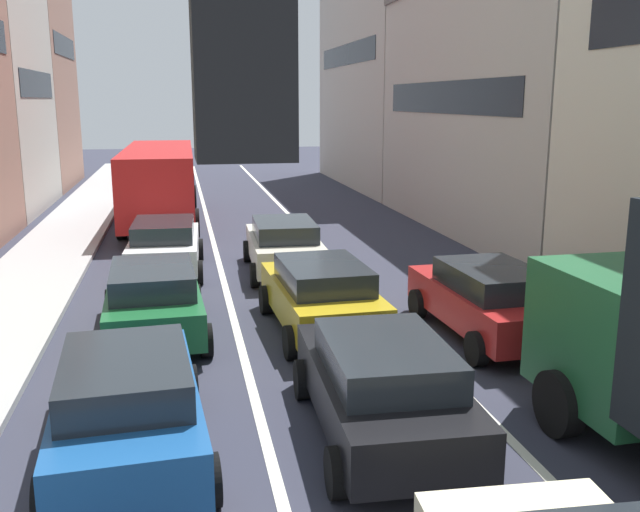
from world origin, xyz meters
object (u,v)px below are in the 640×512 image
object	(u,v)px
coupe_centre_lane_fourth	(284,245)
bus_mid_queue_primary	(160,178)
sedan_centre_lane_second	(382,385)
wagon_left_lane_second	(128,402)
sedan_left_lane_third	(154,299)
hatchback_centre_lane_third	(321,294)
sedan_left_lane_fourth	(165,245)
sedan_right_lane_behind_truck	(489,299)

from	to	relation	value
coupe_centre_lane_fourth	bus_mid_queue_primary	bearing A→B (deg)	23.17
sedan_centre_lane_second	wagon_left_lane_second	size ratio (longest dim) A/B	0.99
sedan_left_lane_third	hatchback_centre_lane_third	bearing A→B (deg)	-98.26
wagon_left_lane_second	sedan_left_lane_fourth	bearing A→B (deg)	-5.35
wagon_left_lane_second	sedan_centre_lane_second	bearing A→B (deg)	-95.11
sedan_centre_lane_second	sedan_left_lane_third	distance (m)	6.08
hatchback_centre_lane_third	coupe_centre_lane_fourth	size ratio (longest dim) A/B	1.00
sedan_left_lane_fourth	bus_mid_queue_primary	xyz separation A→B (m)	(-0.26, 8.35, 0.96)
sedan_left_lane_third	coupe_centre_lane_fourth	distance (m)	5.86
hatchback_centre_lane_third	coupe_centre_lane_fourth	xyz separation A→B (m)	(-0.01, 5.16, 0.00)
coupe_centre_lane_fourth	sedan_right_lane_behind_truck	bearing A→B (deg)	-150.28
hatchback_centre_lane_third	wagon_left_lane_second	bearing A→B (deg)	140.49
wagon_left_lane_second	coupe_centre_lane_fourth	size ratio (longest dim) A/B	1.01
sedan_left_lane_third	sedan_left_lane_fourth	xyz separation A→B (m)	(0.14, 5.43, 0.00)
coupe_centre_lane_fourth	sedan_left_lane_fourth	bearing A→B (deg)	80.90
sedan_centre_lane_second	hatchback_centre_lane_third	xyz separation A→B (m)	(0.09, 4.76, 0.00)
sedan_right_lane_behind_truck	hatchback_centre_lane_third	bearing A→B (deg)	70.95
sedan_left_lane_fourth	bus_mid_queue_primary	size ratio (longest dim) A/B	0.41
wagon_left_lane_second	coupe_centre_lane_fourth	distance (m)	10.45
coupe_centre_lane_fourth	sedan_right_lane_behind_truck	distance (m)	6.95
hatchback_centre_lane_third	bus_mid_queue_primary	world-z (taller)	bus_mid_queue_primary
sedan_centre_lane_second	sedan_left_lane_third	world-z (taller)	same
hatchback_centre_lane_third	sedan_left_lane_fourth	xyz separation A→B (m)	(-3.23, 5.78, 0.00)
wagon_left_lane_second	hatchback_centre_lane_third	world-z (taller)	same
coupe_centre_lane_fourth	hatchback_centre_lane_third	bearing A→B (deg)	-178.02
coupe_centre_lane_fourth	wagon_left_lane_second	bearing A→B (deg)	162.03
hatchback_centre_lane_third	sedan_right_lane_behind_truck	world-z (taller)	same
wagon_left_lane_second	sedan_left_lane_fourth	distance (m)	10.46
wagon_left_lane_second	sedan_right_lane_behind_truck	size ratio (longest dim) A/B	1.01
wagon_left_lane_second	sedan_right_lane_behind_truck	world-z (taller)	same
sedan_left_lane_third	sedan_left_lane_fourth	distance (m)	5.43
wagon_left_lane_second	coupe_centre_lane_fourth	xyz separation A→B (m)	(3.55, 9.82, 0.00)
sedan_left_lane_fourth	sedan_left_lane_third	bearing A→B (deg)	-179.26
sedan_right_lane_behind_truck	sedan_centre_lane_second	bearing A→B (deg)	136.58
hatchback_centre_lane_third	sedan_right_lane_behind_truck	distance (m)	3.38
sedan_centre_lane_second	coupe_centre_lane_fourth	bearing A→B (deg)	1.28
sedan_centre_lane_second	coupe_centre_lane_fourth	world-z (taller)	same
sedan_centre_lane_second	sedan_left_lane_fourth	bearing A→B (deg)	18.37
hatchback_centre_lane_third	sedan_left_lane_third	world-z (taller)	same
bus_mid_queue_primary	wagon_left_lane_second	bearing A→B (deg)	-179.51
sedan_centre_lane_second	sedan_left_lane_third	bearing A→B (deg)	34.45
bus_mid_queue_primary	sedan_centre_lane_second	bearing A→B (deg)	-169.10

